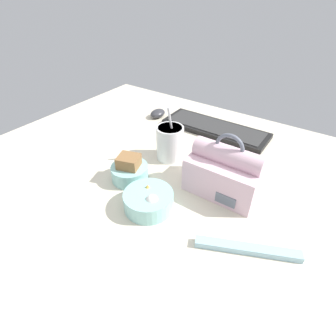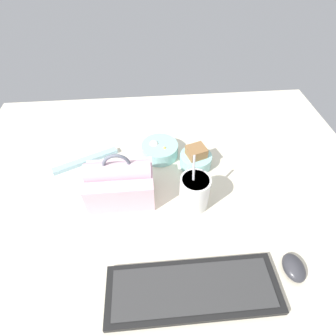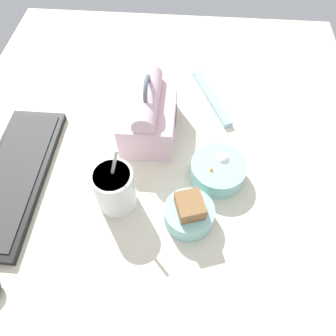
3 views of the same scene
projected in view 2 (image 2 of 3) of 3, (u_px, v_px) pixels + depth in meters
The scene contains 8 objects.
desk_surface at pixel (166, 187), 87.05cm from camera, with size 140.00×110.00×2.00cm.
keyboard at pixel (193, 289), 62.66cm from camera, with size 41.34×14.18×2.10cm.
lunch_bag at pixel (120, 183), 78.74cm from camera, with size 19.90×13.49×18.04cm.
soup_cup at pixel (194, 192), 76.97cm from camera, with size 8.83×8.83×18.80cm.
bento_bowl_sandwich at pixel (196, 159), 90.48cm from camera, with size 10.96×10.96×8.13cm.
bento_bowl_snacks at pixel (160, 150), 94.40cm from camera, with size 13.03×13.03×5.84cm.
computer_mouse at pixel (294, 268), 65.69cm from camera, with size 5.36×7.54×3.27cm.
chopstick_case at pixel (86, 160), 93.08cm from camera, with size 22.13×11.68×1.60cm.
Camera 2 is at (3.99, 55.16, 68.52)cm, focal length 28.00 mm.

